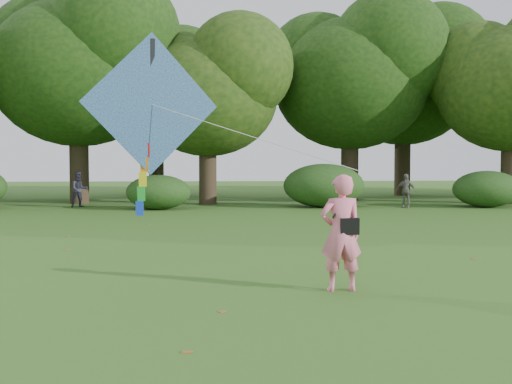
{
  "coord_description": "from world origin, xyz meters",
  "views": [
    {
      "loc": [
        -1.72,
        -9.4,
        2.1
      ],
      "look_at": [
        -0.97,
        2.0,
        1.5
      ],
      "focal_mm": 45.0,
      "sensor_mm": 36.0,
      "label": 1
    }
  ],
  "objects": [
    {
      "name": "shrub_band",
      "position": [
        -0.72,
        17.6,
        0.86
      ],
      "size": [
        39.15,
        3.22,
        1.88
      ],
      "color": "#264919",
      "rests_on": "ground"
    },
    {
      "name": "ground",
      "position": [
        0.0,
        0.0,
        0.0
      ],
      "size": [
        100.0,
        100.0,
        0.0
      ],
      "primitive_type": "plane",
      "color": "#265114",
      "rests_on": "ground"
    },
    {
      "name": "flying_kite",
      "position": [
        -2.83,
        2.15,
        3.02
      ],
      "size": [
        4.54,
        2.12,
        3.24
      ],
      "color": "#2645A8",
      "rests_on": "ground"
    },
    {
      "name": "fallen_leaves",
      "position": [
        -2.22,
        3.03,
        0.01
      ],
      "size": [
        10.85,
        14.3,
        0.01
      ],
      "color": "brown",
      "rests_on": "ground"
    },
    {
      "name": "bystander_right",
      "position": [
        6.42,
        17.32,
        0.72
      ],
      "size": [
        0.91,
        0.74,
        1.45
      ],
      "primitive_type": "imported",
      "rotation": [
        0.0,
        0.0,
        -0.55
      ],
      "color": "slate",
      "rests_on": "ground"
    },
    {
      "name": "tree_line",
      "position": [
        1.67,
        22.88,
        5.6
      ],
      "size": [
        54.7,
        15.3,
        9.48
      ],
      "color": "#3A2D1E",
      "rests_on": "ground"
    },
    {
      "name": "man_kite_flyer",
      "position": [
        0.28,
        0.57,
        0.92
      ],
      "size": [
        0.71,
        0.5,
        1.85
      ],
      "primitive_type": "imported",
      "rotation": [
        0.0,
        0.0,
        3.22
      ],
      "color": "pink",
      "rests_on": "ground"
    },
    {
      "name": "crossbody_bag",
      "position": [
        0.4,
        0.54,
        1.05
      ],
      "size": [
        0.43,
        0.2,
        0.72
      ],
      "color": "black",
      "rests_on": "ground"
    },
    {
      "name": "bystander_left",
      "position": [
        -7.51,
        18.56,
        0.77
      ],
      "size": [
        0.93,
        0.86,
        1.54
      ],
      "primitive_type": "imported",
      "rotation": [
        0.0,
        0.0,
        0.47
      ],
      "color": "#2C2A39",
      "rests_on": "ground"
    }
  ]
}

